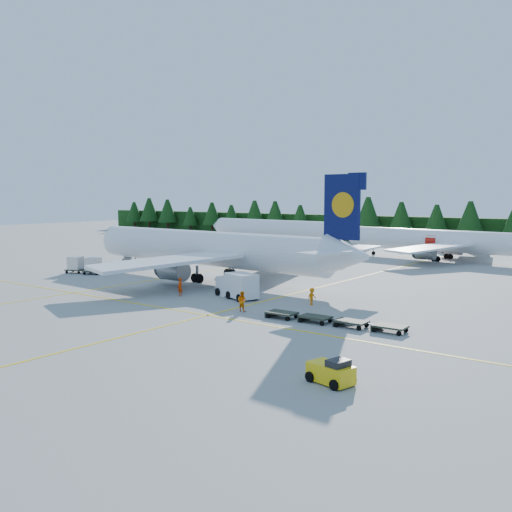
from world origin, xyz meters
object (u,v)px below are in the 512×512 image
Objects in this scene: service_truck at (237,285)px; airliner_red at (432,241)px; airliner_navy at (201,248)px; baggage_tug at (332,372)px; airstairs at (126,262)px.

airliner_red is at bearing 105.92° from service_truck.
airliner_navy reaches higher than service_truck.
baggage_tug is at bearing -20.09° from service_truck.
baggage_tug is at bearing -69.16° from airliner_red.
airliner_navy is 42.99m from airliner_red.
airliner_red is at bearing 28.95° from airstairs.
airliner_red is at bearing 118.46° from baggage_tug.
airliner_navy is 17.03m from airstairs.
service_truck is at bearing -30.35° from airliner_navy.
airstairs is 31.23m from service_truck.
airliner_navy is 15.35× the size of baggage_tug.
baggage_tug is (18.15, -66.62, -2.50)m from airliner_red.
airliner_navy is 1.22× the size of airliner_red.
airstairs reaches higher than baggage_tug.
airliner_navy reaches higher than baggage_tug.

